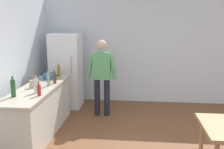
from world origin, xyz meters
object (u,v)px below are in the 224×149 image
object	(u,v)px
person	(102,73)
bottle_wine_green	(13,88)
bottle_vinegar_tall	(49,79)
refrigerator	(66,71)
bottle_oil_amber	(59,71)
cooking_pot	(50,76)
bottle_beer_brown	(55,78)
utensil_jar	(33,84)
bottle_sauce_red	(39,90)
bottle_water_clear	(36,86)

from	to	relation	value
person	bottle_wine_green	size ratio (longest dim) A/B	5.00
person	bottle_vinegar_tall	bearing A→B (deg)	-134.25
refrigerator	bottle_oil_amber	bearing A→B (deg)	-89.39
cooking_pot	bottle_vinegar_tall	distance (m)	0.59
refrigerator	bottle_beer_brown	world-z (taller)	refrigerator
person	bottle_wine_green	world-z (taller)	person
utensil_jar	bottle_vinegar_tall	xyz separation A→B (m)	(0.25, 0.17, 0.06)
utensil_jar	bottle_wine_green	size ratio (longest dim) A/B	0.94
refrigerator	bottle_sauce_red	world-z (taller)	refrigerator
bottle_water_clear	bottle_wine_green	world-z (taller)	bottle_wine_green
bottle_water_clear	cooking_pot	bearing A→B (deg)	96.74
bottle_beer_brown	bottle_sauce_red	bearing A→B (deg)	-89.42
utensil_jar	bottle_water_clear	world-z (taller)	utensil_jar
person	cooking_pot	size ratio (longest dim) A/B	4.25
bottle_beer_brown	bottle_oil_amber	xyz separation A→B (m)	(-0.11, 0.64, 0.01)
cooking_pot	bottle_sauce_red	xyz separation A→B (m)	(0.23, -1.19, 0.04)
bottle_wine_green	bottle_oil_amber	size ratio (longest dim) A/B	1.21
bottle_beer_brown	bottle_oil_amber	bearing A→B (deg)	100.07
cooking_pot	bottle_wine_green	world-z (taller)	bottle_wine_green
refrigerator	bottle_vinegar_tall	bearing A→B (deg)	-87.38
utensil_jar	bottle_sauce_red	distance (m)	0.57
cooking_pot	bottle_sauce_red	world-z (taller)	bottle_sauce_red
cooking_pot	bottle_wine_green	bearing A→B (deg)	-96.88
bottle_vinegar_tall	bottle_oil_amber	xyz separation A→B (m)	(-0.06, 0.83, -0.02)
bottle_sauce_red	bottle_beer_brown	size ratio (longest dim) A/B	0.92
utensil_jar	person	bearing A→B (deg)	43.47
person	bottle_wine_green	bearing A→B (deg)	-126.40
bottle_water_clear	bottle_vinegar_tall	world-z (taller)	bottle_vinegar_tall
bottle_sauce_red	person	bearing A→B (deg)	62.00
refrigerator	bottle_water_clear	world-z (taller)	refrigerator
bottle_water_clear	bottle_sauce_red	distance (m)	0.20
bottle_oil_amber	utensil_jar	bearing A→B (deg)	-100.62
utensil_jar	bottle_oil_amber	xyz separation A→B (m)	(0.19, 1.00, 0.04)
cooking_pot	utensil_jar	world-z (taller)	utensil_jar
bottle_water_clear	bottle_oil_amber	world-z (taller)	bottle_water_clear
bottle_sauce_red	bottle_vinegar_tall	xyz separation A→B (m)	(-0.06, 0.64, 0.04)
cooking_pot	bottle_water_clear	size ratio (longest dim) A/B	1.33
cooking_pot	bottle_sauce_red	size ratio (longest dim) A/B	1.67
bottle_water_clear	bottle_oil_amber	distance (m)	1.31
bottle_beer_brown	bottle_oil_amber	size ratio (longest dim) A/B	0.93
bottle_water_clear	bottle_beer_brown	size ratio (longest dim) A/B	1.15
person	bottle_oil_amber	world-z (taller)	person
refrigerator	bottle_wine_green	bearing A→B (deg)	-96.80
bottle_water_clear	bottle_vinegar_tall	xyz separation A→B (m)	(0.05, 0.48, 0.01)
bottle_oil_amber	bottle_water_clear	bearing A→B (deg)	-89.61
refrigerator	bottle_water_clear	xyz separation A→B (m)	(0.02, -1.94, 0.13)
utensil_jar	bottle_wine_green	bearing A→B (deg)	-98.12
bottle_sauce_red	bottle_oil_amber	world-z (taller)	bottle_oil_amber
bottle_oil_amber	bottle_wine_green	bearing A→B (deg)	-99.71
person	refrigerator	bearing A→B (deg)	149.77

